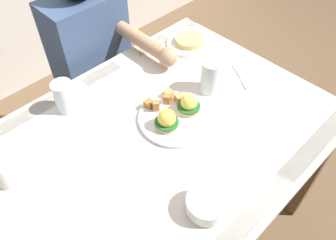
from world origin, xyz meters
name	(u,v)px	position (x,y,z in m)	size (l,w,h in m)	color
ground_plane	(163,226)	(0.00, 0.00, 0.00)	(6.00, 6.00, 0.00)	brown
dining_table	(162,151)	(0.00, 0.00, 0.63)	(1.20, 0.90, 0.74)	silver
eggs_benedict_plate	(176,115)	(0.08, 0.01, 0.76)	(0.27, 0.27, 0.09)	white
fruit_bowl	(206,204)	(-0.11, -0.30, 0.77)	(0.12, 0.12, 0.05)	white
coffee_mug	(6,170)	(-0.46, 0.19, 0.79)	(0.11, 0.08, 0.09)	white
fork	(240,75)	(0.44, -0.01, 0.74)	(0.10, 0.14, 0.00)	silver
water_glass_near	(65,98)	(-0.16, 0.32, 0.79)	(0.07, 0.07, 0.12)	silver
water_glass_far	(210,78)	(0.29, 0.03, 0.80)	(0.08, 0.08, 0.13)	silver
side_plate	(189,42)	(0.44, 0.28, 0.75)	(0.20, 0.20, 0.04)	white
diner_person	(95,59)	(0.14, 0.60, 0.65)	(0.34, 0.54, 1.14)	#33333D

